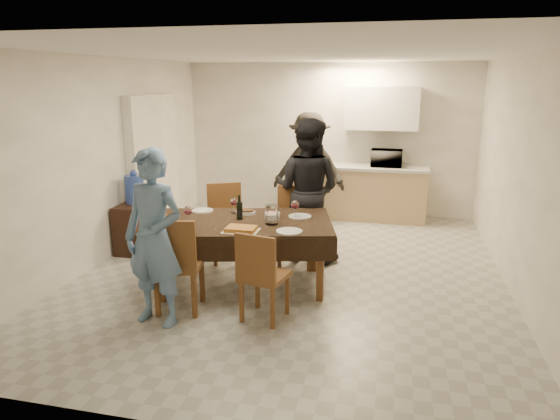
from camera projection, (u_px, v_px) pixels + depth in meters
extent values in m
cube|color=#ACACA7|center=(293.00, 271.00, 6.22)|extent=(5.00, 6.00, 0.02)
cube|color=white|center=(295.00, 53.00, 5.56)|extent=(5.00, 6.00, 0.02)
cube|color=white|center=(328.00, 139.00, 8.72)|extent=(5.00, 0.02, 2.60)
cube|color=white|center=(197.00, 250.00, 3.06)|extent=(5.00, 0.02, 2.60)
cube|color=white|center=(104.00, 161.00, 6.43)|extent=(0.02, 6.00, 2.60)
cube|color=white|center=(522.00, 177.00, 5.35)|extent=(0.02, 6.00, 2.60)
cube|color=white|center=(154.00, 165.00, 7.61)|extent=(0.15, 1.40, 2.10)
cube|color=tan|center=(359.00, 193.00, 8.51)|extent=(2.20, 0.60, 0.86)
cube|color=#ACACA6|center=(360.00, 167.00, 8.39)|extent=(2.24, 0.64, 0.05)
cube|color=white|center=(382.00, 108.00, 8.21)|extent=(1.20, 0.34, 0.70)
cube|color=black|center=(243.00, 223.00, 5.61)|extent=(2.20, 1.59, 0.04)
cube|color=brown|center=(243.00, 255.00, 5.71)|extent=(0.07, 0.07, 0.73)
cube|color=brown|center=(179.00, 264.00, 5.07)|extent=(0.53, 0.53, 0.05)
cube|color=brown|center=(169.00, 245.00, 4.81)|extent=(0.46, 0.12, 0.49)
cube|color=brown|center=(265.00, 276.00, 4.89)|extent=(0.50, 0.50, 0.05)
cube|color=brown|center=(259.00, 259.00, 4.65)|extent=(0.42, 0.13, 0.45)
cube|color=brown|center=(227.00, 225.00, 6.49)|extent=(0.61, 0.61, 0.05)
cube|color=brown|center=(221.00, 208.00, 6.23)|extent=(0.42, 0.24, 0.48)
cube|color=brown|center=(295.00, 229.00, 6.29)|extent=(0.53, 0.53, 0.05)
cube|color=brown|center=(292.00, 212.00, 6.03)|extent=(0.46, 0.12, 0.49)
cube|color=black|center=(137.00, 226.00, 6.93)|extent=(0.36, 0.72, 0.67)
cylinder|color=#3454B8|center=(135.00, 189.00, 6.79)|extent=(0.26, 0.26, 0.39)
cylinder|color=white|center=(272.00, 215.00, 5.46)|extent=(0.14, 0.14, 0.21)
cube|color=#BB7236|center=(241.00, 229.00, 5.22)|extent=(0.36, 0.27, 0.05)
cylinder|color=silver|center=(272.00, 215.00, 5.71)|extent=(0.18, 0.18, 0.07)
cylinder|color=silver|center=(246.00, 213.00, 5.88)|extent=(0.21, 0.21, 0.04)
cylinder|color=silver|center=(182.00, 224.00, 5.46)|extent=(0.24, 0.24, 0.01)
cylinder|color=silver|center=(289.00, 231.00, 5.19)|extent=(0.27, 0.27, 0.02)
cylinder|color=silver|center=(202.00, 210.00, 6.02)|extent=(0.26, 0.26, 0.01)
cylinder|color=silver|center=(300.00, 216.00, 5.76)|extent=(0.26, 0.26, 0.02)
imported|color=white|center=(387.00, 158.00, 8.26)|extent=(0.51, 0.34, 0.28)
imported|color=#597CA9|center=(154.00, 238.00, 4.72)|extent=(0.69, 0.52, 1.72)
imported|color=black|center=(307.00, 190.00, 6.44)|extent=(1.03, 0.87, 1.85)
imported|color=black|center=(309.00, 169.00, 8.14)|extent=(1.17, 0.67, 1.81)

